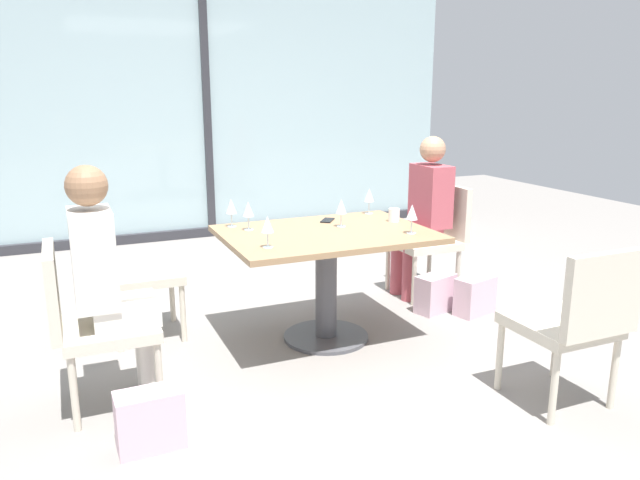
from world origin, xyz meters
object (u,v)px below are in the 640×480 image
(dining_table_main, at_px, (326,258))
(cell_phone_on_table, at_px, (327,220))
(chair_far_left, at_px, (128,266))
(chair_front_right, at_px, (575,317))
(handbag_2, at_px, (435,293))
(wine_glass_0, at_px, (267,225))
(handbag_0, at_px, (475,296))
(person_far_right, at_px, (424,209))
(wine_glass_5, at_px, (412,213))
(wine_glass_4, at_px, (231,207))
(coffee_cup, at_px, (394,215))
(wine_glass_1, at_px, (341,207))
(chair_side_end, at_px, (88,317))
(wine_glass_2, at_px, (248,210))
(chair_far_right, at_px, (434,233))
(wine_glass_3, at_px, (369,196))
(person_side_end, at_px, (108,276))
(handbag_1, at_px, (150,420))

(dining_table_main, height_order, cell_phone_on_table, cell_phone_on_table)
(dining_table_main, distance_m, chair_far_left, 1.28)
(chair_front_right, height_order, handbag_2, chair_front_right)
(wine_glass_0, relative_size, handbag_0, 0.62)
(wine_glass_0, bearing_deg, person_far_right, 26.37)
(dining_table_main, distance_m, handbag_0, 1.25)
(handbag_2, bearing_deg, wine_glass_5, -156.57)
(chair_front_right, bearing_deg, chair_far_left, 136.92)
(chair_front_right, relative_size, wine_glass_4, 4.70)
(dining_table_main, relative_size, person_far_right, 1.03)
(person_far_right, height_order, coffee_cup, person_far_right)
(wine_glass_1, height_order, handbag_2, wine_glass_1)
(chair_side_end, distance_m, cell_phone_on_table, 1.73)
(wine_glass_1, bearing_deg, chair_side_end, -165.00)
(wine_glass_2, distance_m, wine_glass_4, 0.16)
(chair_far_right, bearing_deg, chair_front_right, -101.87)
(chair_side_end, relative_size, chair_far_left, 1.00)
(person_far_right, relative_size, wine_glass_0, 6.81)
(coffee_cup, relative_size, cell_phone_on_table, 0.62)
(wine_glass_3, bearing_deg, wine_glass_1, -140.20)
(wine_glass_0, bearing_deg, person_side_end, -173.09)
(chair_front_right, distance_m, wine_glass_5, 1.16)
(dining_table_main, xyz_separation_m, wine_glass_3, (0.51, 0.39, 0.31))
(person_far_right, xyz_separation_m, coffee_cup, (-0.52, -0.44, 0.08))
(chair_front_right, relative_size, handbag_0, 2.90)
(person_side_end, height_order, handbag_0, person_side_end)
(person_side_end, bearing_deg, wine_glass_2, 32.41)
(coffee_cup, distance_m, handbag_2, 0.76)
(chair_far_left, height_order, wine_glass_4, wine_glass_4)
(cell_phone_on_table, distance_m, handbag_0, 1.24)
(dining_table_main, xyz_separation_m, handbag_2, (0.95, 0.14, -0.42))
(dining_table_main, xyz_separation_m, chair_front_right, (0.79, -1.31, -0.06))
(coffee_cup, bearing_deg, wine_glass_0, -162.31)
(person_side_end, bearing_deg, handbag_2, 11.95)
(wine_glass_0, xyz_separation_m, wine_glass_1, (0.61, 0.32, 0.00))
(chair_side_end, height_order, person_side_end, person_side_end)
(wine_glass_3, xyz_separation_m, handbag_0, (0.67, -0.41, -0.72))
(person_side_end, bearing_deg, chair_far_right, 18.97)
(handbag_1, bearing_deg, handbag_0, 16.94)
(wine_glass_5, xyz_separation_m, cell_phone_on_table, (-0.33, 0.55, -0.13))
(wine_glass_1, relative_size, handbag_2, 0.62)
(coffee_cup, bearing_deg, cell_phone_on_table, 153.71)
(dining_table_main, bearing_deg, person_side_end, -165.59)
(dining_table_main, relative_size, wine_glass_5, 7.02)
(wine_glass_4, bearing_deg, chair_front_right, -52.23)
(dining_table_main, distance_m, chair_far_right, 1.28)
(wine_glass_2, distance_m, handbag_2, 1.57)
(chair_far_left, relative_size, wine_glass_4, 4.70)
(dining_table_main, distance_m, wine_glass_3, 0.71)
(dining_table_main, bearing_deg, handbag_2, 8.36)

